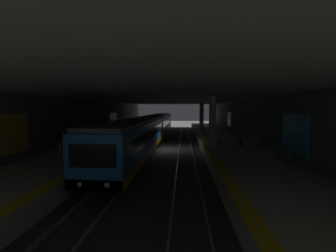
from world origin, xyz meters
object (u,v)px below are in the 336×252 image
object	(u,v)px
bench_left_mid	(283,154)
trash_bin	(61,148)
metro_train	(152,128)
person_walking_mid	(112,127)
bench_right_far	(120,127)
person_waiting_near	(114,131)
pillar_far	(202,118)
bench_right_mid	(103,132)
bench_right_near	(62,143)
bench_left_far	(256,142)
backpack_on_floor	(219,143)
pillar_near	(212,124)
suitcase_rolling	(241,143)

from	to	relation	value
bench_left_mid	trash_bin	distance (m)	16.45
metro_train	person_walking_mid	xyz separation A→B (m)	(2.57, 6.20, -0.10)
metro_train	bench_right_far	size ratio (longest dim) A/B	22.50
bench_left_mid	bench_right_far	distance (m)	27.13
person_waiting_near	pillar_far	bearing A→B (deg)	-65.59
pillar_far	metro_train	size ratio (longest dim) A/B	0.12
bench_right_mid	pillar_far	bearing A→B (deg)	-82.97
metro_train	bench_right_near	size ratio (longest dim) A/B	22.50
metro_train	person_walking_mid	distance (m)	6.71
bench_right_far	person_waiting_near	world-z (taller)	person_waiting_near
bench_left_mid	pillar_far	bearing A→B (deg)	15.73
bench_left_far	backpack_on_floor	distance (m)	3.39
bench_right_far	person_walking_mid	bearing A→B (deg)	-178.34
bench_left_far	bench_right_mid	bearing A→B (deg)	65.80
bench_left_far	bench_right_far	xyz separation A→B (m)	(15.50, 17.07, 0.00)
metro_train	bench_right_mid	world-z (taller)	metro_train
pillar_near	bench_right_mid	size ratio (longest dim) A/B	2.68
backpack_on_floor	trash_bin	bearing A→B (deg)	111.02
bench_left_far	bench_right_near	world-z (taller)	same
trash_bin	pillar_near	bearing A→B (deg)	-82.09
bench_right_near	suitcase_rolling	xyz separation A→B (m)	(3.00, -15.97, -0.21)
bench_left_mid	bench_right_mid	distance (m)	21.62
metro_train	bench_right_far	world-z (taller)	metro_train
bench_right_mid	bench_right_far	bearing A→B (deg)	0.00
person_waiting_near	backpack_on_floor	size ratio (longest dim) A/B	4.24
backpack_on_floor	trash_bin	xyz separation A→B (m)	(-5.10, 13.28, 0.23)
pillar_near	bench_left_mid	distance (m)	5.80
bench_right_far	backpack_on_floor	distance (m)	19.86
metro_train	bench_right_mid	size ratio (longest dim) A/B	22.50
metro_train	bench_left_far	distance (m)	13.55
bench_right_mid	suitcase_rolling	world-z (taller)	suitcase_rolling
pillar_far	person_waiting_near	world-z (taller)	pillar_far
pillar_far	person_walking_mid	distance (m)	12.92
trash_bin	bench_left_far	bearing A→B (deg)	-77.33
metro_train	bench_left_mid	bearing A→B (deg)	-142.23
bench_right_near	bench_right_mid	xyz separation A→B (m)	(9.83, 0.00, 0.00)
bench_right_far	person_waiting_near	bearing A→B (deg)	-167.33
bench_left_mid	suitcase_rolling	distance (m)	6.53
bench_right_near	person_waiting_near	distance (m)	7.14
bench_left_far	bench_right_mid	world-z (taller)	same
bench_left_far	person_walking_mid	bearing A→B (deg)	57.40
pillar_near	suitcase_rolling	size ratio (longest dim) A/B	4.93
bench_right_mid	person_walking_mid	bearing A→B (deg)	-2.45
bench_right_far	person_waiting_near	size ratio (longest dim) A/B	1.00
bench_left_mid	suitcase_rolling	size ratio (longest dim) A/B	1.84
person_waiting_near	suitcase_rolling	xyz separation A→B (m)	(-3.69, -13.50, -0.61)
person_waiting_near	suitcase_rolling	size ratio (longest dim) A/B	1.84
bench_right_mid	person_waiting_near	world-z (taller)	person_waiting_near
bench_right_near	backpack_on_floor	distance (m)	14.47
person_walking_mid	trash_bin	world-z (taller)	person_walking_mid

